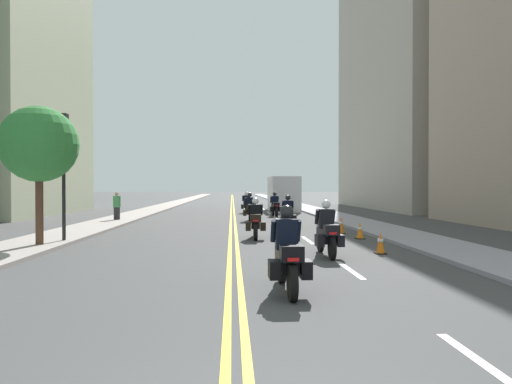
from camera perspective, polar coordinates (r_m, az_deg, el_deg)
ground_plane at (r=50.78m, az=-2.98°, el=-1.60°), size 264.00×264.00×0.00m
sidewalk_left at (r=51.22m, az=-10.57°, el=-1.53°), size 2.46×144.00×0.12m
sidewalk_right at (r=51.24m, az=4.62°, el=-1.52°), size 2.46×144.00×0.12m
centreline_yellow_inner at (r=50.78m, az=-3.11°, el=-1.60°), size 0.12×132.00×0.01m
centreline_yellow_outer at (r=50.78m, az=-2.84°, el=-1.60°), size 0.12×132.00×0.01m
lane_dashes_white at (r=31.93m, az=2.04°, el=-2.92°), size 0.14×56.40×0.01m
building_right_1 at (r=46.47m, az=18.62°, el=17.03°), size 8.03×21.63×30.25m
motorcycle_0 at (r=8.60m, az=3.95°, el=-8.23°), size 0.77×2.17×1.65m
motorcycle_1 at (r=13.13m, az=8.89°, el=-5.14°), size 0.77×2.16×1.62m
motorcycle_2 at (r=17.47m, az=-0.07°, el=-3.78°), size 0.77×2.13×1.58m
motorcycle_3 at (r=22.20m, az=4.04°, el=-2.82°), size 0.78×2.07×1.60m
motorcycle_4 at (r=26.32m, az=-0.80°, el=-2.25°), size 0.78×2.14×1.66m
motorcycle_5 at (r=30.58m, az=2.40°, el=-1.84°), size 0.78×2.31×1.64m
motorcycle_6 at (r=34.52m, az=-1.27°, el=-1.56°), size 0.77×2.19×1.61m
traffic_cone_0 at (r=14.04m, az=15.37°, el=-6.22°), size 0.32×0.32×0.64m
traffic_cone_1 at (r=19.57m, az=10.68°, el=-4.09°), size 0.31×0.31×0.76m
traffic_cone_2 at (r=17.84m, az=12.93°, el=-4.72°), size 0.35×0.35×0.66m
traffic_light_near at (r=17.27m, az=-23.02°, el=4.50°), size 0.28×0.38×4.55m
pedestrian_0 at (r=27.11m, az=-17.08°, el=-1.73°), size 0.42×0.34×1.71m
street_tree_0 at (r=16.41m, az=-25.59°, el=5.37°), size 2.47×2.47×4.62m
parked_truck at (r=37.63m, az=3.35°, el=-0.45°), size 2.20×6.50×2.80m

